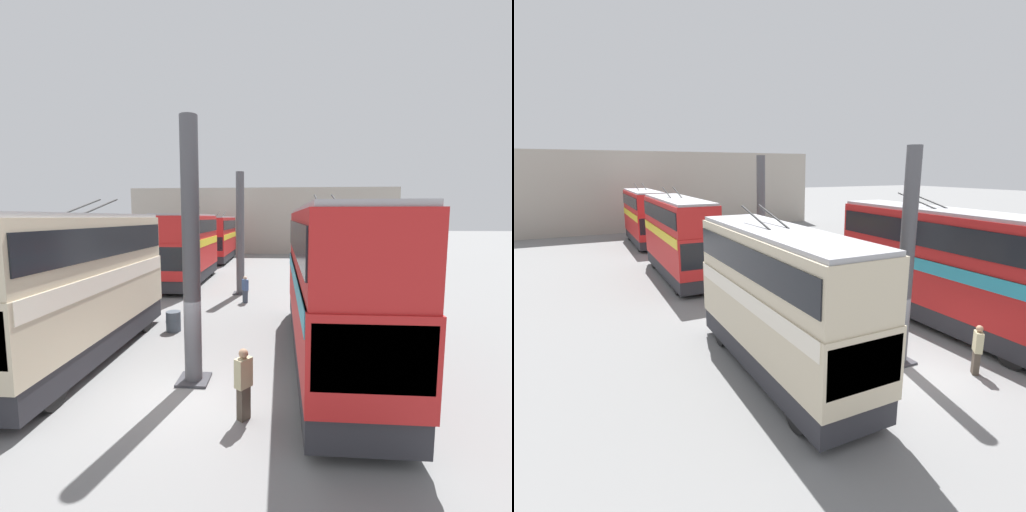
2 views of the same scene
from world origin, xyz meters
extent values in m
plane|color=slate|center=(0.00, 0.00, 0.00)|extent=(240.00, 240.00, 0.00)
cube|color=#A8A093|center=(37.47, 0.00, 4.44)|extent=(0.50, 36.00, 8.88)
cylinder|color=#4C4C51|center=(0.88, 0.00, 3.89)|extent=(0.52, 0.52, 7.79)
cube|color=#333338|center=(0.88, 0.00, 0.04)|extent=(0.94, 0.94, 0.08)
cylinder|color=#4C4C51|center=(12.87, 0.00, 3.89)|extent=(0.52, 0.52, 7.79)
cube|color=#333338|center=(12.87, 0.00, 0.04)|extent=(0.94, 0.94, 0.08)
cylinder|color=black|center=(-1.28, -5.38, 0.54)|extent=(1.07, 0.30, 1.07)
cylinder|color=black|center=(-1.28, -3.28, 0.54)|extent=(1.07, 0.30, 1.07)
cylinder|color=black|center=(7.09, -5.38, 0.54)|extent=(1.07, 0.30, 1.07)
cylinder|color=black|center=(7.09, -3.28, 0.54)|extent=(1.07, 0.30, 1.07)
cube|color=#28282D|center=(3.01, -4.33, 0.69)|extent=(11.14, 2.45, 0.79)
cube|color=red|center=(3.01, -4.33, 2.13)|extent=(11.36, 2.50, 2.09)
cube|color=teal|center=(3.01, -4.33, 2.90)|extent=(11.02, 2.54, 0.55)
cube|color=red|center=(3.01, -4.33, 4.16)|extent=(11.25, 2.43, 1.96)
cube|color=black|center=(3.01, -4.33, 4.26)|extent=(10.91, 2.51, 1.08)
cube|color=#9E9EA3|center=(3.01, -4.33, 5.21)|extent=(11.14, 2.25, 0.14)
cube|color=black|center=(-2.62, -4.33, 2.34)|extent=(0.12, 2.30, 1.34)
cylinder|color=#282828|center=(4.43, -4.68, 5.57)|extent=(2.35, 0.07, 0.65)
cylinder|color=#282828|center=(4.43, -3.98, 5.57)|extent=(2.35, 0.07, 0.65)
cylinder|color=black|center=(-0.89, 3.28, 0.55)|extent=(1.09, 0.30, 1.09)
cylinder|color=black|center=(5.22, 3.28, 0.55)|extent=(1.09, 0.30, 1.09)
cylinder|color=black|center=(5.22, 5.38, 0.55)|extent=(1.09, 0.30, 1.09)
cube|color=#28282D|center=(2.26, 4.33, 0.70)|extent=(8.93, 2.45, 0.80)
cube|color=beige|center=(2.26, 4.33, 2.13)|extent=(9.11, 2.50, 2.06)
cube|color=silver|center=(2.26, 4.33, 2.88)|extent=(8.84, 2.54, 0.55)
cube|color=beige|center=(2.26, 4.33, 4.05)|extent=(9.02, 2.43, 1.79)
cube|color=black|center=(2.26, 4.33, 4.14)|extent=(8.75, 2.51, 0.98)
cube|color=#9E9EA3|center=(2.26, 4.33, 5.01)|extent=(8.93, 2.25, 0.14)
cylinder|color=#282828|center=(3.40, 3.98, 5.37)|extent=(2.35, 0.07, 0.65)
cylinder|color=#282828|center=(3.40, 4.68, 5.37)|extent=(2.35, 0.07, 0.65)
cylinder|color=black|center=(12.57, 3.28, 0.50)|extent=(1.01, 0.30, 1.01)
cylinder|color=black|center=(12.57, 5.38, 0.50)|extent=(1.01, 0.30, 1.01)
cylinder|color=black|center=(19.57, 3.28, 0.50)|extent=(1.01, 0.30, 1.01)
cylinder|color=black|center=(19.57, 5.38, 0.50)|extent=(1.01, 0.30, 1.01)
cube|color=#28282D|center=(16.17, 4.33, 0.67)|extent=(9.80, 2.45, 0.78)
cube|color=red|center=(16.17, 4.33, 2.20)|extent=(10.00, 2.50, 2.30)
cube|color=yellow|center=(16.17, 4.33, 3.08)|extent=(9.70, 2.54, 0.55)
cube|color=red|center=(16.17, 4.33, 4.20)|extent=(9.90, 2.43, 1.70)
cube|color=black|center=(16.17, 4.33, 4.29)|extent=(9.60, 2.51, 0.94)
cube|color=#9E9EA3|center=(16.17, 4.33, 5.12)|extent=(9.80, 2.25, 0.14)
cube|color=black|center=(11.23, 4.33, 2.43)|extent=(0.12, 2.30, 1.47)
cylinder|color=#282828|center=(17.42, 3.98, 5.48)|extent=(2.35, 0.07, 0.65)
cylinder|color=#282828|center=(17.42, 4.68, 5.48)|extent=(2.35, 0.07, 0.65)
cylinder|color=black|center=(26.08, 3.28, 0.46)|extent=(0.92, 0.30, 0.92)
cylinder|color=black|center=(26.08, 5.38, 0.46)|extent=(0.92, 0.30, 0.92)
cylinder|color=black|center=(32.19, 3.28, 0.46)|extent=(0.92, 0.30, 0.92)
cylinder|color=black|center=(32.19, 5.38, 0.46)|extent=(0.92, 0.30, 0.92)
cube|color=#28282D|center=(29.24, 4.33, 0.63)|extent=(8.93, 2.45, 0.76)
cube|color=red|center=(29.24, 4.33, 2.09)|extent=(9.11, 2.50, 2.15)
cube|color=yellow|center=(29.24, 4.33, 2.89)|extent=(8.84, 2.54, 0.55)
cube|color=red|center=(29.24, 4.33, 4.04)|extent=(9.02, 2.43, 1.74)
cube|color=black|center=(29.24, 4.33, 4.12)|extent=(8.75, 2.51, 0.96)
cube|color=#9E9EA3|center=(29.24, 4.33, 4.98)|extent=(8.93, 2.25, 0.14)
cube|color=black|center=(24.74, 4.33, 2.30)|extent=(0.12, 2.30, 1.38)
cylinder|color=#282828|center=(30.37, 3.98, 5.34)|extent=(2.35, 0.07, 0.65)
cylinder|color=#282828|center=(30.37, 4.68, 5.34)|extent=(2.35, 0.07, 0.65)
cube|color=#473D33|center=(-0.96, -1.73, 0.42)|extent=(0.36, 0.34, 0.84)
cube|color=tan|center=(-0.96, -1.73, 1.20)|extent=(0.48, 0.45, 0.73)
sphere|color=#A37A5B|center=(-0.96, -1.73, 1.68)|extent=(0.24, 0.24, 0.24)
cube|color=#384251|center=(10.58, -0.55, 0.36)|extent=(0.36, 0.33, 0.73)
cube|color=#3D5684|center=(10.58, -0.55, 1.04)|extent=(0.48, 0.43, 0.63)
sphere|color=beige|center=(10.58, -0.55, 1.46)|extent=(0.21, 0.21, 0.21)
cylinder|color=#424C56|center=(5.34, 2.05, 0.44)|extent=(0.63, 0.63, 0.87)
cylinder|color=#424C56|center=(5.34, 2.05, 0.44)|extent=(0.67, 0.67, 0.04)
camera|label=1|loc=(-8.85, -2.61, 4.95)|focal=24.00mm
camera|label=2|loc=(-9.18, 10.37, 7.03)|focal=28.00mm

